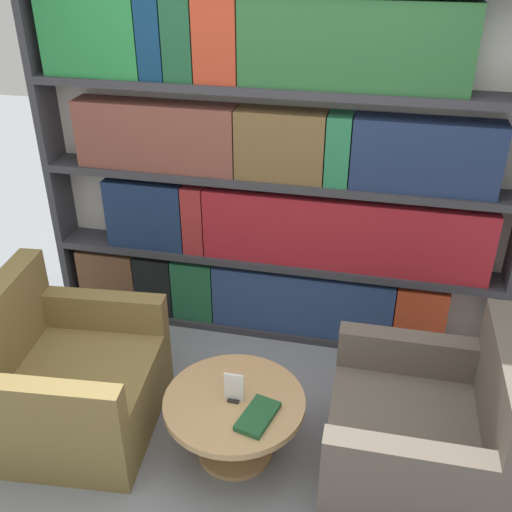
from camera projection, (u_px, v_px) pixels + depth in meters
ground_plane at (216, 488)px, 3.17m from camera, size 14.00×14.00×0.00m
bookshelf at (271, 181)px, 3.87m from camera, size 3.12×0.30×2.34m
armchair_left at (68, 383)px, 3.44m from camera, size 0.97×1.01×0.91m
armchair_right at (423, 440)px, 3.06m from camera, size 0.89×0.94×0.91m
coffee_table at (235, 415)px, 3.25m from camera, size 0.77×0.77×0.39m
table_sign at (234, 389)px, 3.16m from camera, size 0.11×0.06×0.17m
stray_book at (258, 416)px, 3.07m from camera, size 0.21×0.30×0.03m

